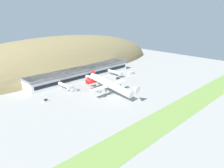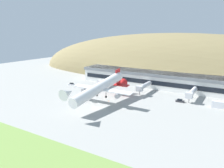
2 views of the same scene
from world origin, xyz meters
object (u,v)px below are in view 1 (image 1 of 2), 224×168
service_car_1 (118,78)px  jetway_2 (116,72)px  service_car_0 (46,101)px  fuel_truck (131,73)px  traffic_cone_0 (105,93)px  jetway_1 (94,78)px  jetway_0 (66,86)px  box_truck (73,90)px  cargo_airplane (109,85)px  terminal_building (81,72)px

service_car_1 → jetway_2: bearing=58.9°
service_car_0 → fuel_truck: (90.16, 1.46, 0.86)m
traffic_cone_0 → jetway_1: bearing=69.2°
jetway_0 → service_car_0: bearing=-159.1°
jetway_0 → box_truck: jetway_0 is taller
cargo_airplane → traffic_cone_0: (1.32, 5.86, -8.02)m
jetway_0 → traffic_cone_0: 30.87m
cargo_airplane → service_car_0: cargo_airplane is taller
jetway_0 → box_truck: size_ratio=2.31×
jetway_1 → cargo_airplane: bearing=-109.3°
jetway_2 → service_car_1: size_ratio=3.75×
jetway_1 → terminal_building: bearing=87.1°
jetway_1 → jetway_0: bearing=178.4°
service_car_0 → traffic_cone_0: bearing=-22.5°
service_car_1 → terminal_building: bearing=130.1°
fuel_truck → terminal_building: bearing=148.0°
traffic_cone_0 → service_car_1: bearing=28.6°
terminal_building → box_truck: terminal_building is taller
service_car_0 → service_car_1: (71.59, 0.86, -0.02)m
jetway_0 → service_car_0: (-21.62, -8.24, -3.33)m
cargo_airplane → service_car_1: size_ratio=11.32×
jetway_0 → service_car_0: 23.37m
service_car_1 → fuel_truck: bearing=1.9°
cargo_airplane → fuel_truck: size_ratio=6.09×
service_car_1 → fuel_truck: size_ratio=0.54×
jetway_0 → service_car_1: bearing=-8.4°
service_car_0 → jetway_1: bearing=8.7°
jetway_0 → cargo_airplane: 35.16m
cargo_airplane → traffic_cone_0: bearing=77.3°
jetway_1 → box_truck: bearing=-167.5°
box_truck → fuel_truck: bearing=-0.4°
service_car_1 → traffic_cone_0: bearing=-151.4°
service_car_0 → traffic_cone_0: service_car_0 is taller
traffic_cone_0 → jetway_0: bearing=126.2°
service_car_0 → fuel_truck: size_ratio=0.50×
box_truck → traffic_cone_0: 24.37m
jetway_2 → cargo_airplane: (-37.28, -30.01, 4.31)m
terminal_building → cargo_airplane: bearing=-103.1°
jetway_0 → service_car_1: 50.62m
service_car_0 → fuel_truck: 90.18m
terminal_building → service_car_1: (21.76, -25.80, -4.92)m
jetway_2 → service_car_0: bearing=-174.2°
terminal_building → jetway_2: bearing=-36.3°
jetway_2 → box_truck: size_ratio=2.47×
jetway_0 → box_truck: (2.23, -6.29, -2.40)m
service_car_0 → traffic_cone_0: 43.01m
terminal_building → service_car_1: 34.11m
jetway_0 → traffic_cone_0: bearing=-53.8°
jetway_0 → terminal_building: bearing=33.1°
terminal_building → jetway_0: (-28.21, -18.41, -1.57)m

